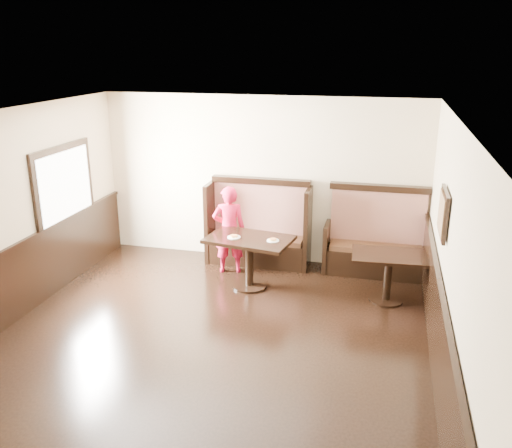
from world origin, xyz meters
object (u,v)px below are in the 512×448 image
(booth_neighbor, at_px, (376,245))
(table_neighbor, at_px, (388,266))
(table_main, at_px, (249,249))
(child, at_px, (229,230))
(booth_main, at_px, (259,233))

(booth_neighbor, height_order, table_neighbor, booth_neighbor)
(table_main, height_order, child, child)
(table_neighbor, distance_m, child, 2.59)
(booth_neighbor, relative_size, child, 1.14)
(table_neighbor, bearing_deg, booth_main, 150.68)
(child, bearing_deg, booth_neighbor, 175.39)
(table_neighbor, xyz_separation_m, child, (-2.53, 0.51, 0.18))
(booth_main, relative_size, booth_neighbor, 1.06)
(booth_main, bearing_deg, child, -125.08)
(table_main, relative_size, child, 0.94)
(booth_neighbor, xyz_separation_m, table_neighbor, (0.21, -1.03, 0.07))
(table_main, bearing_deg, booth_main, 104.64)
(booth_main, distance_m, table_neighbor, 2.39)
(table_neighbor, bearing_deg, booth_neighbor, 97.76)
(table_neighbor, bearing_deg, table_main, 176.20)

